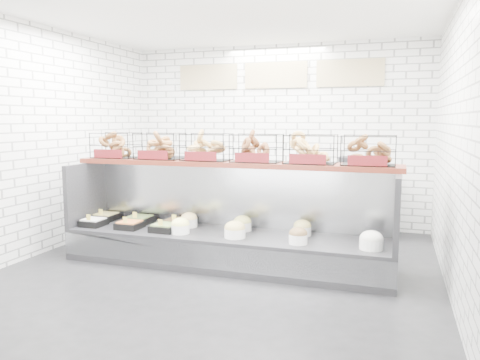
% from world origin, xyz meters
% --- Properties ---
extents(ground, '(5.50, 5.50, 0.00)m').
position_xyz_m(ground, '(0.00, 0.00, 0.00)').
color(ground, black).
rests_on(ground, ground).
extents(room_shell, '(5.02, 5.51, 3.01)m').
position_xyz_m(room_shell, '(0.00, 0.60, 2.06)').
color(room_shell, white).
rests_on(room_shell, ground).
extents(display_case, '(4.00, 0.90, 1.20)m').
position_xyz_m(display_case, '(-0.02, 0.34, 0.33)').
color(display_case, black).
rests_on(display_case, ground).
extents(bagel_shelf, '(4.10, 0.50, 0.40)m').
position_xyz_m(bagel_shelf, '(0.00, 0.52, 1.40)').
color(bagel_shelf, '#4B1810').
rests_on(bagel_shelf, display_case).
extents(prep_counter, '(4.00, 0.60, 1.20)m').
position_xyz_m(prep_counter, '(-0.01, 2.43, 0.47)').
color(prep_counter, '#93969B').
rests_on(prep_counter, ground).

